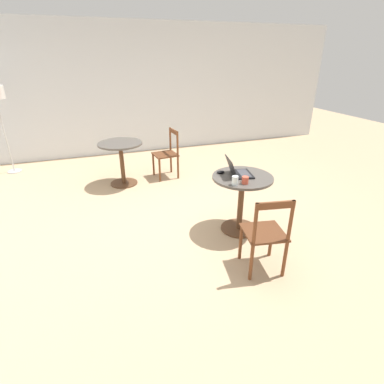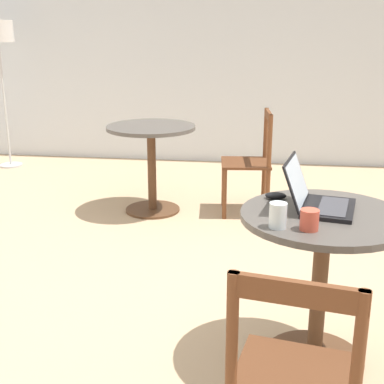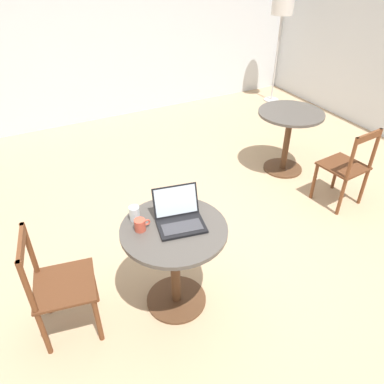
# 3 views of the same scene
# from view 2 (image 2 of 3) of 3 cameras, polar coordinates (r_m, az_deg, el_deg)

# --- Properties ---
(ground_plane) EXTENTS (16.00, 16.00, 0.00)m
(ground_plane) POSITION_cam_2_polar(r_m,az_deg,el_deg) (3.24, 3.09, -10.52)
(ground_plane) COLOR tan
(wall_side) EXTENTS (0.06, 9.40, 2.70)m
(wall_side) POSITION_cam_2_polar(r_m,az_deg,el_deg) (6.10, 6.00, 15.65)
(wall_side) COLOR silver
(wall_side) RESTS_ON ground_plane
(cafe_table_near) EXTENTS (0.73, 0.73, 0.73)m
(cafe_table_near) POSITION_cam_2_polar(r_m,az_deg,el_deg) (2.45, 13.66, -6.54)
(cafe_table_near) COLOR #51331E
(cafe_table_near) RESTS_ON ground_plane
(cafe_table_mid) EXTENTS (0.73, 0.73, 0.73)m
(cafe_table_mid) POSITION_cam_2_polar(r_m,az_deg,el_deg) (4.45, -4.35, 4.60)
(cafe_table_mid) COLOR #51331E
(cafe_table_mid) RESTS_ON ground_plane
(chair_mid_front) EXTENTS (0.43, 0.43, 0.86)m
(chair_mid_front) POSITION_cam_2_polar(r_m,az_deg,el_deg) (4.45, 6.28, 3.12)
(chair_mid_front) COLOR brown
(chair_mid_front) RESTS_ON ground_plane
(laptop) EXTENTS (0.36, 0.35, 0.22)m
(laptop) POSITION_cam_2_polar(r_m,az_deg,el_deg) (2.42, 13.29, -0.75)
(laptop) COLOR black
(laptop) RESTS_ON cafe_table_near
(mouse) EXTENTS (0.06, 0.10, 0.03)m
(mouse) POSITION_cam_2_polar(r_m,az_deg,el_deg) (2.53, 8.93, -0.38)
(mouse) COLOR black
(mouse) RESTS_ON cafe_table_near
(mug) EXTENTS (0.11, 0.07, 0.08)m
(mug) POSITION_cam_2_polar(r_m,az_deg,el_deg) (2.17, 12.41, -2.89)
(mug) COLOR #C64C38
(mug) RESTS_ON cafe_table_near
(drinking_glass) EXTENTS (0.07, 0.07, 0.10)m
(drinking_glass) POSITION_cam_2_polar(r_m,az_deg,el_deg) (2.16, 9.16, -2.48)
(drinking_glass) COLOR silver
(drinking_glass) RESTS_ON cafe_table_near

